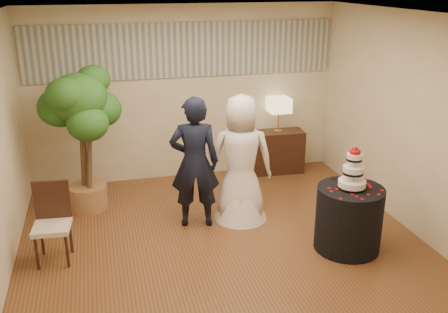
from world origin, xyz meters
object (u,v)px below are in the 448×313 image
object	(u,v)px
groom	(195,163)
ficus_tree	(82,140)
table_lamp	(279,115)
console	(277,152)
cake_table	(349,219)
side_chair	(52,225)
bride	(241,159)
wedding_cake	(353,168)

from	to	relation	value
groom	ficus_tree	size ratio (longest dim) A/B	0.85
table_lamp	ficus_tree	world-z (taller)	ficus_tree
console	cake_table	bearing A→B (deg)	-87.94
groom	table_lamp	world-z (taller)	groom
ficus_tree	side_chair	size ratio (longest dim) A/B	2.19
side_chair	console	bearing A→B (deg)	35.53
side_chair	groom	bearing A→B (deg)	21.18
bride	console	world-z (taller)	bride
ficus_tree	wedding_cake	bearing A→B (deg)	-32.60
bride	wedding_cake	xyz separation A→B (m)	(1.04, -1.13, 0.19)
ficus_tree	side_chair	bearing A→B (deg)	-105.69
wedding_cake	cake_table	bearing A→B (deg)	0.00
bride	side_chair	size ratio (longest dim) A/B	1.85
wedding_cake	ficus_tree	bearing A→B (deg)	147.40
console	table_lamp	bearing A→B (deg)	0.00
wedding_cake	table_lamp	xyz separation A→B (m)	(0.06, 2.65, -0.05)
console	ficus_tree	world-z (taller)	ficus_tree
bride	cake_table	xyz separation A→B (m)	(1.04, -1.13, -0.48)
bride	cake_table	bearing A→B (deg)	146.44
ficus_tree	groom	bearing A→B (deg)	-31.84
cake_table	ficus_tree	xyz separation A→B (m)	(-3.10, 1.98, 0.64)
groom	ficus_tree	distance (m)	1.67
groom	console	world-z (taller)	groom
cake_table	console	world-z (taller)	cake_table
cake_table	console	xyz separation A→B (m)	(0.06, 2.65, -0.04)
groom	ficus_tree	xyz separation A→B (m)	(-1.41, 0.88, 0.15)
bride	ficus_tree	bearing A→B (deg)	-8.71
console	side_chair	size ratio (longest dim) A/B	0.92
cake_table	table_lamp	distance (m)	2.72
groom	wedding_cake	size ratio (longest dim) A/B	3.39
console	ficus_tree	size ratio (longest dim) A/B	0.42
groom	bride	xyz separation A→B (m)	(0.64, 0.03, -0.01)
wedding_cake	side_chair	xyz separation A→B (m)	(-3.49, 0.60, -0.59)
groom	side_chair	size ratio (longest dim) A/B	1.87
bride	table_lamp	world-z (taller)	bride
console	groom	bearing A→B (deg)	-135.17
bride	table_lamp	distance (m)	1.88
cake_table	table_lamp	bearing A→B (deg)	88.79
bride	ficus_tree	xyz separation A→B (m)	(-2.05, 0.85, 0.16)
table_lamp	groom	bearing A→B (deg)	-138.44
bride	table_lamp	bearing A→B (deg)	-112.15
table_lamp	side_chair	size ratio (longest dim) A/B	0.61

